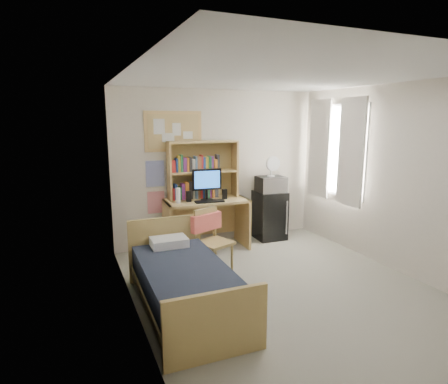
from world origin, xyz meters
name	(u,v)px	position (x,y,z in m)	size (l,w,h in m)	color
floor	(281,288)	(0.00, 0.00, -0.01)	(3.60, 4.20, 0.02)	gray
ceiling	(287,76)	(0.00, 0.00, 2.60)	(3.60, 4.20, 0.02)	silver
wall_back	(218,167)	(0.00, 2.10, 1.30)	(3.60, 0.04, 2.60)	silver
wall_front	(444,237)	(0.00, -2.10, 1.30)	(3.60, 0.04, 2.60)	silver
wall_left	(133,200)	(-1.80, 0.00, 1.30)	(0.04, 4.20, 2.60)	silver
wall_right	(394,178)	(1.80, 0.00, 1.30)	(0.04, 4.20, 2.60)	silver
window_unit	(336,150)	(1.75, 1.20, 1.60)	(0.10, 1.40, 1.70)	white
curtain_left	(351,152)	(1.72, 0.80, 1.60)	(0.04, 0.55, 1.70)	white
curtain_right	(319,149)	(1.72, 1.60, 1.60)	(0.04, 0.55, 1.70)	white
bulletin_board	(173,131)	(-0.78, 2.08, 1.92)	(0.94, 0.03, 0.64)	tan
poster_wave	(155,174)	(-1.10, 2.09, 1.25)	(0.30, 0.01, 0.42)	#2A3DAB
poster_japan	(156,202)	(-1.10, 2.09, 0.78)	(0.28, 0.01, 0.36)	red
desk	(206,224)	(-0.36, 1.75, 0.42)	(1.33, 0.66, 0.83)	tan
desk_chair	(215,242)	(-0.61, 0.74, 0.46)	(0.46, 0.46, 0.91)	tan
mini_fridge	(269,215)	(0.88, 1.83, 0.43)	(0.50, 0.50, 0.85)	black
bed	(186,289)	(-1.28, -0.08, 0.26)	(0.93, 1.87, 0.51)	black
hutch	(203,170)	(-0.35, 1.90, 1.30)	(1.15, 0.29, 0.94)	tan
monitor	(207,185)	(-0.36, 1.69, 1.09)	(0.48, 0.04, 0.51)	black
keyboard	(210,201)	(-0.37, 1.55, 0.84)	(0.46, 0.15, 0.02)	black
speaker_left	(189,196)	(-0.66, 1.70, 0.92)	(0.07, 0.07, 0.17)	black
speaker_right	(225,194)	(-0.06, 1.67, 0.91)	(0.07, 0.07, 0.17)	black
water_bottle	(178,196)	(-0.85, 1.68, 0.95)	(0.07, 0.07, 0.24)	white
hoodie	(205,222)	(-0.68, 0.92, 0.71)	(0.50, 0.15, 0.24)	#ED665A
microwave	(271,184)	(0.88, 1.81, 0.99)	(0.47, 0.36, 0.27)	#B4B4B9
desk_fan	(271,167)	(0.88, 1.81, 1.29)	(0.25, 0.25, 0.32)	white
pillow	(169,242)	(-1.27, 0.67, 0.57)	(0.45, 0.32, 0.11)	white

